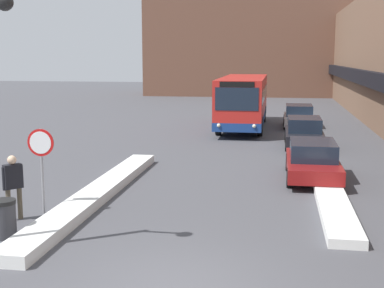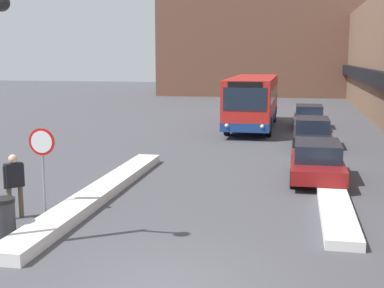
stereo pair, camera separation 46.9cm
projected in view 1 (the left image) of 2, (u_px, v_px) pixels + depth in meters
The scene contains 11 objects.
ground_plane at pixel (172, 286), 10.31m from camera, with size 160.00×160.00×0.00m, color #47474C.
building_backdrop_far at pixel (263, 27), 59.96m from camera, with size 26.00×8.00×15.34m.
snow_bank_left at pixel (98, 193), 16.75m from camera, with size 0.90×11.60×0.31m.
snow_bank_right at pixel (330, 195), 16.65m from camera, with size 0.90×9.11×0.25m.
city_bus at pixel (243, 100), 32.73m from camera, with size 2.60×10.58×3.13m.
parked_car_front at pixel (313, 160), 19.23m from camera, with size 1.85×4.43×1.37m.
parked_car_middle at pixel (304, 132), 26.03m from camera, with size 1.81×4.31×1.44m.
parked_car_back at pixel (299, 116), 33.19m from camera, with size 1.85×4.20×1.40m.
stop_sign at pixel (41, 153), 14.74m from camera, with size 0.76×0.08×2.42m.
pedestrian at pixel (13, 181), 14.34m from camera, with size 0.48×0.50×1.78m.
trash_bin at pixel (4, 219), 13.02m from camera, with size 0.59×0.59×0.95m.
Camera 1 is at (1.95, -9.54, 4.39)m, focal length 50.00 mm.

